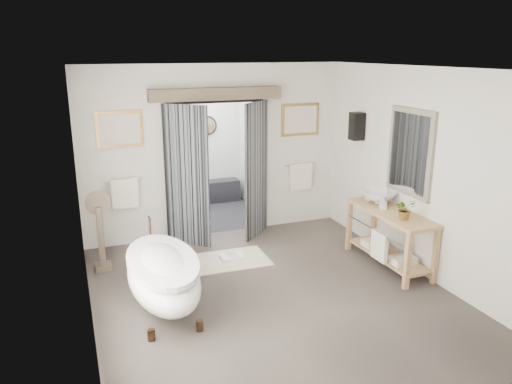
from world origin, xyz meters
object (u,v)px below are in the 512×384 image
clawfoot_tub (163,275)px  basin (379,197)px  vanity (389,234)px  rug (229,260)px

clawfoot_tub → basin: bearing=8.5°
vanity → basin: (0.08, 0.42, 0.44)m
rug → basin: 2.49m
clawfoot_tub → basin: 3.49m
clawfoot_tub → rug: clawfoot_tub is taller
clawfoot_tub → basin: (3.42, 0.51, 0.49)m
rug → basin: bearing=-14.9°
rug → basin: (2.23, -0.59, 0.94)m
clawfoot_tub → rug: bearing=42.8°
vanity → basin: basin is taller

